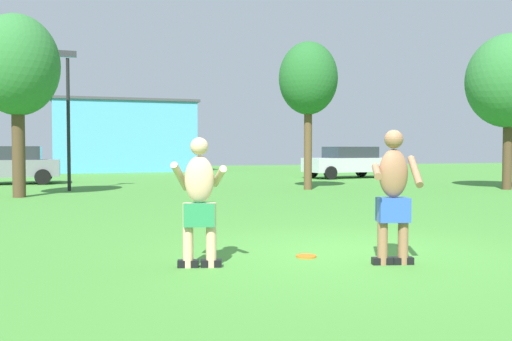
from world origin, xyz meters
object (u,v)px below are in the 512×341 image
(player_near, at_px, (199,199))
(tree_behind_players, at_px, (509,81))
(lamp_post, at_px, (68,103))
(car_gray_mid_lot, at_px, (6,164))
(tree_left_field, at_px, (308,80))
(frisbee, at_px, (306,256))
(car_silver_near_post, at_px, (348,162))
(tree_right_field, at_px, (17,67))
(player_in_blue, at_px, (393,193))

(player_near, xyz_separation_m, tree_behind_players, (13.22, 9.40, 3.05))
(lamp_post, height_order, tree_behind_players, tree_behind_players)
(car_gray_mid_lot, xyz_separation_m, tree_behind_players, (17.66, -8.72, 3.07))
(car_gray_mid_lot, height_order, tree_left_field, tree_left_field)
(player_near, relative_size, car_gray_mid_lot, 0.37)
(lamp_post, bearing_deg, frisbee, -75.82)
(frisbee, distance_m, tree_behind_players, 15.41)
(frisbee, height_order, car_silver_near_post, car_silver_near_post)
(car_gray_mid_lot, height_order, lamp_post, lamp_post)
(lamp_post, relative_size, tree_right_field, 0.88)
(tree_right_field, bearing_deg, car_silver_near_post, 25.65)
(car_gray_mid_lot, relative_size, tree_left_field, 0.82)
(car_silver_near_post, relative_size, lamp_post, 0.92)
(player_in_blue, height_order, lamp_post, lamp_post)
(car_silver_near_post, relative_size, tree_behind_players, 0.80)
(frisbee, distance_m, tree_right_field, 12.67)
(lamp_post, xyz_separation_m, tree_right_field, (-1.38, -2.24, 0.89))
(car_silver_near_post, height_order, tree_right_field, tree_right_field)
(car_silver_near_post, xyz_separation_m, tree_behind_players, (1.85, -8.86, 3.07))
(player_in_blue, xyz_separation_m, car_silver_near_post, (9.00, 18.86, -0.08))
(lamp_post, height_order, tree_right_field, tree_right_field)
(player_in_blue, distance_m, tree_behind_players, 15.06)
(frisbee, bearing_deg, lamp_post, 104.18)
(frisbee, xyz_separation_m, car_silver_near_post, (9.87, 18.09, 0.81))
(car_silver_near_post, relative_size, car_gray_mid_lot, 1.03)
(car_gray_mid_lot, distance_m, tree_left_field, 13.01)
(lamp_post, distance_m, tree_right_field, 2.78)
(car_silver_near_post, bearing_deg, lamp_post, -160.15)
(player_near, relative_size, lamp_post, 0.33)
(tree_left_field, relative_size, tree_right_field, 0.96)
(lamp_post, xyz_separation_m, tree_left_field, (8.21, -1.92, 0.90))
(player_near, height_order, tree_behind_players, tree_behind_players)
(player_near, bearing_deg, tree_right_field, 106.06)
(car_gray_mid_lot, relative_size, tree_right_field, 0.79)
(frisbee, relative_size, tree_behind_players, 0.05)
(car_gray_mid_lot, bearing_deg, frisbee, -71.67)
(lamp_post, relative_size, tree_behind_players, 0.87)
(player_near, distance_m, lamp_post, 13.79)
(player_near, distance_m, tree_behind_players, 16.51)
(player_in_blue, relative_size, tree_right_field, 0.31)
(frisbee, height_order, tree_behind_players, tree_behind_players)
(car_gray_mid_lot, height_order, tree_right_field, tree_right_field)
(player_in_blue, bearing_deg, tree_behind_players, 42.65)
(car_gray_mid_lot, bearing_deg, player_in_blue, -70.01)
(lamp_post, xyz_separation_m, tree_behind_players, (15.08, -4.08, 0.84))
(car_silver_near_post, height_order, tree_left_field, tree_left_field)
(player_near, height_order, car_gray_mid_lot, player_near)
(frisbee, bearing_deg, player_near, -173.40)
(lamp_post, height_order, tree_left_field, tree_left_field)
(tree_right_field, bearing_deg, lamp_post, 58.37)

